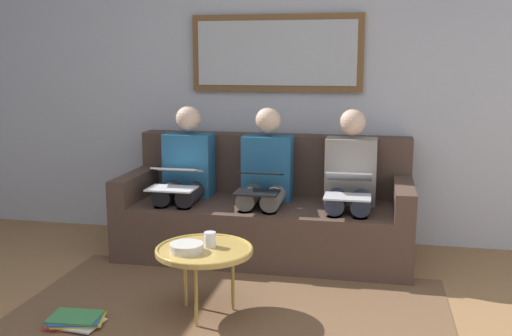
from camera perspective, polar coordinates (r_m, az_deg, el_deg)
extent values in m
cube|color=#B7BCC6|center=(4.91, 2.16, 8.22)|extent=(6.00, 0.12, 2.60)
cube|color=brown|center=(3.53, -2.90, -14.53)|extent=(2.60, 1.80, 0.01)
cube|color=#4C382D|center=(4.56, 0.90, -5.90)|extent=(2.20, 0.90, 0.42)
cube|color=#4C382D|center=(4.79, 1.71, 0.45)|extent=(2.20, 0.20, 0.48)
cube|color=#4C382D|center=(4.41, 14.20, -2.62)|extent=(0.14, 0.90, 0.20)
cube|color=#4C382D|center=(4.77, -11.32, -1.50)|extent=(0.14, 0.90, 0.20)
cube|color=brown|center=(4.82, 2.00, 11.14)|extent=(1.40, 0.04, 0.62)
cube|color=#B2B7BC|center=(4.80, 1.95, 11.15)|extent=(1.30, 0.01, 0.52)
cylinder|color=tan|center=(3.47, -5.07, -8.06)|extent=(0.57, 0.57, 0.03)
torus|color=tan|center=(3.46, -5.07, -7.86)|extent=(0.57, 0.57, 0.02)
cylinder|color=#B28E42|center=(3.38, -5.87, -12.24)|extent=(0.02, 0.02, 0.38)
cylinder|color=#B28E42|center=(3.58, -2.28, -10.91)|extent=(0.02, 0.02, 0.38)
cylinder|color=#B28E42|center=(3.66, -6.90, -10.49)|extent=(0.02, 0.02, 0.38)
cylinder|color=silver|center=(3.48, -4.51, -6.98)|extent=(0.07, 0.07, 0.09)
cylinder|color=beige|center=(3.41, -6.81, -7.74)|extent=(0.20, 0.20, 0.05)
cube|color=gray|center=(4.47, 9.24, -0.28)|extent=(0.38, 0.22, 0.50)
sphere|color=beige|center=(4.42, 9.38, 4.44)|extent=(0.20, 0.20, 0.20)
cylinder|color=#384256|center=(4.30, 10.24, -3.19)|extent=(0.14, 0.42, 0.14)
cylinder|color=#384256|center=(4.31, 7.84, -3.10)|extent=(0.14, 0.42, 0.14)
cylinder|color=#384256|center=(4.18, 10.03, -7.60)|extent=(0.11, 0.11, 0.42)
cylinder|color=#384256|center=(4.18, 7.54, -7.50)|extent=(0.11, 0.11, 0.42)
cube|color=silver|center=(4.08, 8.92, -2.80)|extent=(0.32, 0.23, 0.01)
cube|color=silver|center=(4.21, 9.08, -0.85)|extent=(0.32, 0.21, 0.10)
cube|color=#A5C6EA|center=(4.21, 9.08, -0.80)|extent=(0.29, 0.19, 0.08)
cube|color=#235B84|center=(4.54, 1.16, 0.03)|extent=(0.38, 0.22, 0.50)
sphere|color=beige|center=(4.49, 1.17, 4.67)|extent=(0.20, 0.20, 0.20)
cylinder|color=gray|center=(4.36, 1.80, -2.84)|extent=(0.14, 0.42, 0.14)
cylinder|color=gray|center=(4.40, -0.51, -2.73)|extent=(0.14, 0.42, 0.14)
cylinder|color=gray|center=(4.24, 1.28, -7.17)|extent=(0.11, 0.11, 0.42)
cylinder|color=gray|center=(4.27, -1.11, -7.02)|extent=(0.11, 0.11, 0.42)
cube|color=black|center=(4.16, 0.08, -2.42)|extent=(0.31, 0.22, 0.01)
cube|color=black|center=(4.26, 0.44, -0.56)|extent=(0.31, 0.22, 0.05)
cube|color=#A5C6EA|center=(4.26, 0.43, -0.51)|extent=(0.28, 0.19, 0.04)
cube|color=#235B84|center=(4.70, -6.53, 0.32)|extent=(0.38, 0.22, 0.50)
sphere|color=beige|center=(4.65, -6.63, 4.81)|extent=(0.20, 0.20, 0.20)
cylinder|color=#232328|center=(4.51, -6.23, -2.44)|extent=(0.14, 0.42, 0.14)
cylinder|color=#232328|center=(4.57, -8.38, -2.32)|extent=(0.14, 0.42, 0.14)
cylinder|color=#232328|center=(4.39, -7.00, -6.60)|extent=(0.11, 0.11, 0.42)
cylinder|color=#232328|center=(4.45, -9.21, -6.42)|extent=(0.11, 0.11, 0.42)
cube|color=white|center=(4.33, -8.24, -2.01)|extent=(0.35, 0.22, 0.01)
cube|color=white|center=(4.44, -7.67, -0.19)|extent=(0.35, 0.22, 0.07)
cube|color=#A5C6EA|center=(4.43, -7.69, -0.15)|extent=(0.32, 0.19, 0.05)
cube|color=red|center=(3.62, -17.46, -14.29)|extent=(0.30, 0.23, 0.01)
cube|color=white|center=(3.59, -17.11, -14.26)|extent=(0.30, 0.23, 0.01)
cube|color=yellow|center=(3.60, -16.91, -14.03)|extent=(0.33, 0.27, 0.01)
cube|color=#33569E|center=(3.60, -17.15, -13.88)|extent=(0.32, 0.26, 0.01)
cube|color=#3D8C4C|center=(3.60, -17.27, -13.68)|extent=(0.29, 0.22, 0.01)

